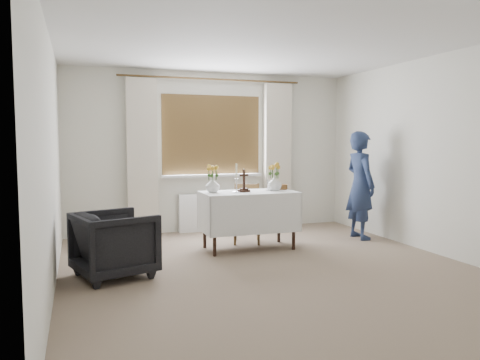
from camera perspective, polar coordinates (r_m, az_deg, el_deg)
name	(u,v)px	position (r m, az deg, el deg)	size (l,w,h in m)	color
ground	(273,270)	(5.28, 4.03, -10.92)	(5.00, 5.00, 0.00)	gray
altar_table	(249,220)	(6.20, 1.08, -4.93)	(1.24, 0.64, 0.76)	white
wooden_chair	(247,214)	(6.56, 0.84, -4.12)	(0.38, 0.38, 0.82)	brown
armchair	(115,244)	(5.13, -15.03, -7.55)	(0.74, 0.77, 0.70)	black
person	(360,185)	(7.03, 14.45, -0.61)	(0.57, 0.38, 1.57)	navy
radiator	(213,212)	(7.45, -3.31, -3.90)	(1.10, 0.10, 0.60)	silver
wooden_cross	(244,181)	(6.10, 0.48, -0.09)	(0.14, 0.10, 0.29)	black
candlestick_left	(236,178)	(6.03, -0.43, 0.25)	(0.11, 0.11, 0.38)	white
candlestick_right	(268,179)	(6.26, 3.43, 0.13)	(0.09, 0.09, 0.32)	white
flower_vase_left	(213,185)	(6.06, -3.36, -0.62)	(0.18, 0.18, 0.19)	silver
flower_vase_right	(275,183)	(6.28, 4.23, -0.40)	(0.19, 0.19, 0.20)	silver
wicker_basket	(281,187)	(6.46, 5.01, -0.84)	(0.18, 0.18, 0.07)	brown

